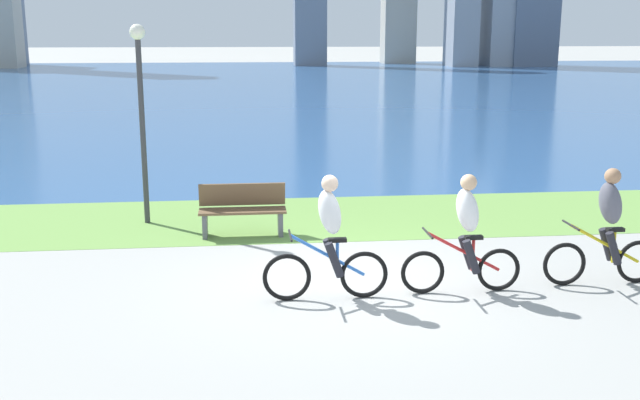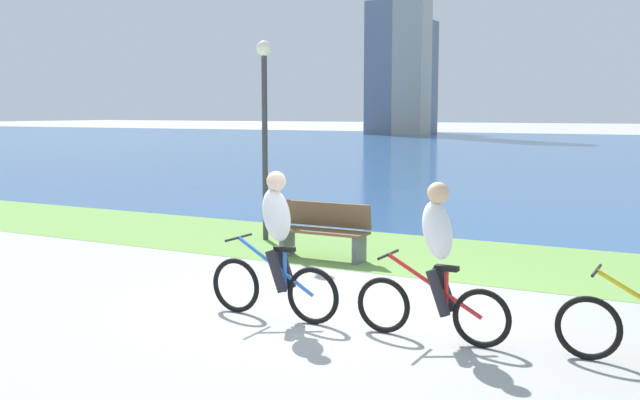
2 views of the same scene
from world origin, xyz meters
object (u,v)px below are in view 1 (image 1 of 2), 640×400
Objects in this scene: cyclist_distant_rear at (607,227)px; lamppost_tall at (141,94)px; cyclist_trailing at (465,234)px; bench_near_path at (243,210)px; cyclist_lead at (328,238)px.

lamppost_tall reaches higher than cyclist_distant_rear.
bench_near_path is at bearing 132.91° from cyclist_trailing.
cyclist_trailing is at bearing 2.26° from cyclist_lead.
cyclist_distant_rear is 1.13× the size of bench_near_path.
lamppost_tall is at bearing 148.75° from cyclist_distant_rear.
cyclist_trailing is 2.06m from cyclist_distant_rear.
cyclist_trailing is at bearing -41.83° from lamppost_tall.
bench_near_path is at bearing 148.50° from cyclist_distant_rear.
bench_near_path is 0.42× the size of lamppost_tall.
cyclist_lead is 1.01× the size of cyclist_trailing.
cyclist_lead reaches higher than cyclist_distant_rear.
lamppost_tall reaches higher than cyclist_trailing.
cyclist_lead is at bearing -56.29° from lamppost_tall.
cyclist_trailing is (1.86, 0.07, -0.01)m from cyclist_lead.
cyclist_trailing is at bearing -47.09° from bench_near_path.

